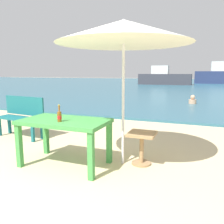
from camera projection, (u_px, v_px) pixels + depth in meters
ground_plane at (27, 206)px, 2.61m from camera, size 120.00×120.00×0.00m
sea_water at (187, 84)px, 30.15m from camera, size 120.00×50.00×0.08m
picnic_table_green at (65, 126)px, 3.67m from camera, size 1.40×0.80×0.76m
beer_bottle_amber at (59, 116)px, 3.49m from camera, size 0.07×0.07×0.26m
patio_umbrella at (124, 32)px, 3.48m from camera, size 2.10×2.10×2.30m
side_table_wood at (142, 144)px, 3.74m from camera, size 0.44×0.44×0.54m
bench_teal_center at (22, 114)px, 5.36m from camera, size 1.23×0.49×0.95m
swimmer_person at (193, 100)px, 10.56m from camera, size 0.34×0.34×0.41m
boat_sailboat at (164, 78)px, 27.61m from camera, size 6.21×1.69×2.26m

